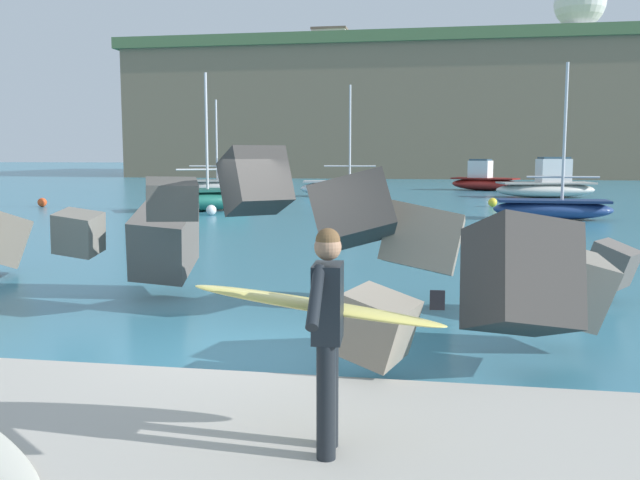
# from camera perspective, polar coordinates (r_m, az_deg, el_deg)

# --- Properties ---
(ground_plane) EXTENTS (400.00, 400.00, 0.00)m
(ground_plane) POSITION_cam_1_polar(r_m,az_deg,el_deg) (9.54, -5.26, -8.64)
(ground_plane) COLOR teal
(walkway_path) EXTENTS (48.00, 4.40, 0.24)m
(walkway_path) POSITION_cam_1_polar(r_m,az_deg,el_deg) (5.96, -15.85, -17.53)
(walkway_path) COLOR #B2ADA3
(walkway_path) RESTS_ON ground
(breakwater_jetty) EXTENTS (29.04, 7.22, 2.70)m
(breakwater_jetty) POSITION_cam_1_polar(r_m,az_deg,el_deg) (11.72, -18.33, -0.39)
(breakwater_jetty) COLOR slate
(breakwater_jetty) RESTS_ON ground
(surfer_with_board) EXTENTS (2.11, 1.21, 1.78)m
(surfer_with_board) POSITION_cam_1_polar(r_m,az_deg,el_deg) (5.52, 0.39, -6.53)
(surfer_with_board) COLOR black
(surfer_with_board) RESTS_ON walkway_path
(boat_near_left) EXTENTS (5.29, 3.73, 2.23)m
(boat_near_left) POSITION_cam_1_polar(r_m,az_deg,el_deg) (51.41, 13.24, 4.73)
(boat_near_left) COLOR maroon
(boat_near_left) RESTS_ON ground
(boat_near_centre) EXTENTS (6.26, 3.35, 2.41)m
(boat_near_centre) POSITION_cam_1_polar(r_m,az_deg,el_deg) (43.77, 18.04, 4.27)
(boat_near_centre) COLOR beige
(boat_near_centre) RESTS_ON ground
(boat_near_right) EXTENTS (5.16, 4.35, 6.20)m
(boat_near_right) POSITION_cam_1_polar(r_m,az_deg,el_deg) (32.29, -9.75, 3.33)
(boat_near_right) COLOR #1E6656
(boat_near_right) RESTS_ON ground
(boat_mid_left) EXTENTS (6.06, 2.59, 6.00)m
(boat_mid_left) POSITION_cam_1_polar(r_m,az_deg,el_deg) (45.29, -7.83, 4.36)
(boat_mid_left) COLOR beige
(boat_mid_left) RESTS_ON ground
(boat_mid_right) EXTENTS (5.37, 2.10, 6.70)m
(boat_mid_right) POSITION_cam_1_polar(r_m,az_deg,el_deg) (42.71, 1.92, 4.30)
(boat_mid_right) COLOR white
(boat_mid_right) RESTS_ON ground
(boat_far_left) EXTENTS (4.61, 1.77, 6.08)m
(boat_far_left) POSITION_cam_1_polar(r_m,az_deg,el_deg) (29.09, 18.45, 2.50)
(boat_far_left) COLOR navy
(boat_far_left) RESTS_ON ground
(mooring_buoy_inner) EXTENTS (0.44, 0.44, 0.44)m
(mooring_buoy_inner) POSITION_cam_1_polar(r_m,az_deg,el_deg) (35.37, 13.91, 3.00)
(mooring_buoy_inner) COLOR yellow
(mooring_buoy_inner) RESTS_ON ground
(mooring_buoy_middle) EXTENTS (0.44, 0.44, 0.44)m
(mooring_buoy_middle) POSITION_cam_1_polar(r_m,az_deg,el_deg) (36.95, -21.72, 2.87)
(mooring_buoy_middle) COLOR #E54C1E
(mooring_buoy_middle) RESTS_ON ground
(mooring_buoy_outer) EXTENTS (0.44, 0.44, 0.44)m
(mooring_buoy_outer) POSITION_cam_1_polar(r_m,az_deg,el_deg) (29.95, -8.87, 2.43)
(mooring_buoy_outer) COLOR silver
(mooring_buoy_outer) RESTS_ON ground
(headland_bluff) EXTENTS (73.39, 40.73, 15.24)m
(headland_bluff) POSITION_cam_1_polar(r_m,az_deg,el_deg) (93.54, 10.57, 10.00)
(headland_bluff) COLOR #847056
(headland_bluff) RESTS_ON ground
(radar_dome) EXTENTS (6.31, 6.31, 9.21)m
(radar_dome) POSITION_cam_1_polar(r_m,az_deg,el_deg) (96.99, 20.42, 17.04)
(radar_dome) COLOR silver
(radar_dome) RESTS_ON headland_bluff
(station_building_west) EXTENTS (8.36, 4.61, 3.91)m
(station_building_west) POSITION_cam_1_polar(r_m,az_deg,el_deg) (103.51, -2.24, 15.14)
(station_building_west) COLOR silver
(station_building_west) RESTS_ON headland_bluff
(station_building_central) EXTENTS (5.06, 4.79, 5.24)m
(station_building_central) POSITION_cam_1_polar(r_m,az_deg,el_deg) (104.68, 0.87, 15.42)
(station_building_central) COLOR beige
(station_building_central) RESTS_ON headland_bluff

